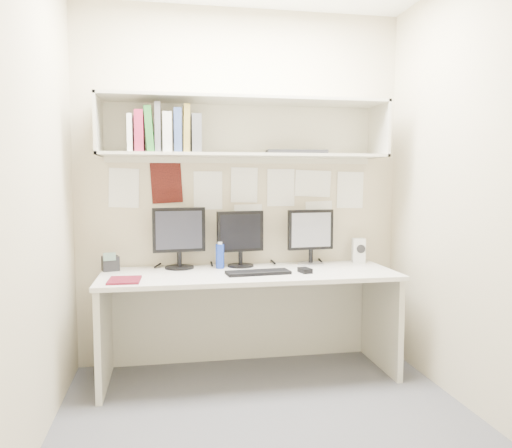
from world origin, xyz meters
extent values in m
cube|color=#4B4A50|center=(0.00, 0.00, 0.00)|extent=(2.40, 2.00, 0.01)
cube|color=#BEB191|center=(0.00, 1.00, 1.30)|extent=(2.40, 0.02, 2.60)
cube|color=#BEB191|center=(0.00, -1.00, 1.30)|extent=(2.40, 0.02, 2.60)
cube|color=#BEB191|center=(-1.20, 0.00, 1.30)|extent=(0.02, 2.00, 2.60)
cube|color=#BEB191|center=(1.20, 0.00, 1.30)|extent=(0.02, 2.00, 2.60)
cube|color=beige|center=(0.00, 0.64, 0.71)|extent=(2.00, 0.70, 0.03)
cube|color=beige|center=(0.00, 0.97, 0.35)|extent=(1.96, 0.02, 0.70)
cube|color=beige|center=(0.00, 0.81, 1.53)|extent=(2.00, 0.38, 0.02)
cube|color=beige|center=(0.00, 0.81, 1.91)|extent=(2.00, 0.38, 0.02)
cube|color=beige|center=(0.00, 0.99, 1.72)|extent=(2.00, 0.02, 0.40)
cube|color=beige|center=(-0.99, 0.81, 1.72)|extent=(0.02, 0.38, 0.40)
cube|color=beige|center=(0.99, 0.81, 1.72)|extent=(0.02, 0.38, 0.40)
cylinder|color=black|center=(-0.47, 0.86, 0.74)|extent=(0.20, 0.20, 0.01)
cylinder|color=black|center=(-0.47, 0.86, 0.80)|extent=(0.03, 0.03, 0.10)
cube|color=black|center=(-0.47, 0.87, 1.00)|extent=(0.37, 0.07, 0.32)
cube|color=black|center=(-0.47, 0.85, 1.00)|extent=(0.32, 0.04, 0.27)
cylinder|color=black|center=(-0.03, 0.86, 0.74)|extent=(0.19, 0.19, 0.01)
cylinder|color=black|center=(-0.03, 0.86, 0.79)|extent=(0.03, 0.03, 0.10)
cube|color=black|center=(-0.03, 0.87, 0.99)|extent=(0.35, 0.09, 0.29)
cube|color=black|center=(-0.03, 0.85, 0.99)|extent=(0.30, 0.06, 0.25)
cylinder|color=#A5A5AA|center=(0.50, 0.86, 0.74)|extent=(0.19, 0.19, 0.01)
cylinder|color=black|center=(0.50, 0.86, 0.79)|extent=(0.03, 0.03, 0.10)
cube|color=black|center=(0.50, 0.87, 0.99)|extent=(0.35, 0.07, 0.30)
cube|color=#B2B1B6|center=(0.50, 0.85, 0.99)|extent=(0.31, 0.03, 0.25)
cube|color=black|center=(0.04, 0.55, 0.74)|extent=(0.44, 0.19, 0.02)
cube|color=black|center=(0.37, 0.54, 0.75)|extent=(0.09, 0.12, 0.03)
cube|color=beige|center=(0.88, 0.88, 0.82)|extent=(0.11, 0.11, 0.18)
cylinder|color=black|center=(0.88, 0.84, 0.84)|extent=(0.06, 0.02, 0.06)
cylinder|color=#163098|center=(-0.18, 0.81, 0.82)|extent=(0.06, 0.06, 0.17)
cylinder|color=white|center=(-0.18, 0.81, 0.91)|extent=(0.03, 0.03, 0.02)
cube|color=#550E1B|center=(-0.82, 0.46, 0.74)|extent=(0.20, 0.24, 0.01)
cube|color=black|center=(-0.94, 0.85, 0.78)|extent=(0.13, 0.12, 0.10)
cube|color=#4C6659|center=(-0.94, 0.80, 0.84)|extent=(0.08, 0.03, 0.06)
cube|color=white|center=(-0.78, 0.75, 1.66)|extent=(0.03, 0.20, 0.24)
cube|color=maroon|center=(-0.72, 0.75, 1.68)|extent=(0.06, 0.20, 0.27)
cube|color=#216423|center=(-0.66, 0.75, 1.69)|extent=(0.05, 0.20, 0.30)
cube|color=#515055|center=(-0.60, 0.75, 1.70)|extent=(0.04, 0.20, 0.32)
cube|color=beige|center=(-0.54, 0.75, 1.67)|extent=(0.06, 0.20, 0.26)
cube|color=navy|center=(-0.47, 0.75, 1.68)|extent=(0.05, 0.20, 0.29)
cube|color=olive|center=(-0.41, 0.75, 1.70)|extent=(0.04, 0.20, 0.32)
cube|color=#47474A|center=(-0.35, 0.75, 1.67)|extent=(0.06, 0.20, 0.25)
cube|color=black|center=(0.37, 0.81, 1.56)|extent=(0.44, 0.20, 0.03)
camera|label=1|loc=(-0.55, -2.68, 1.35)|focal=35.00mm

